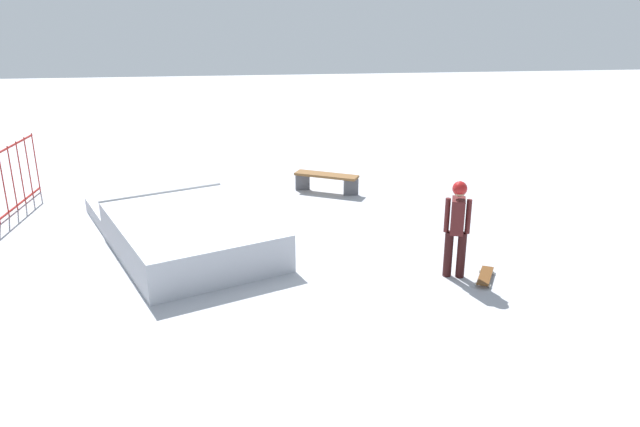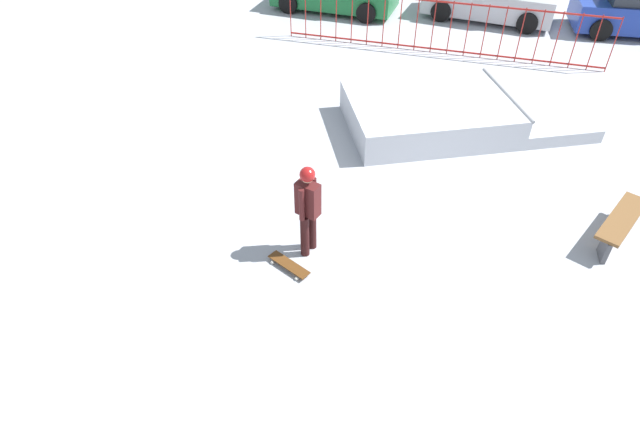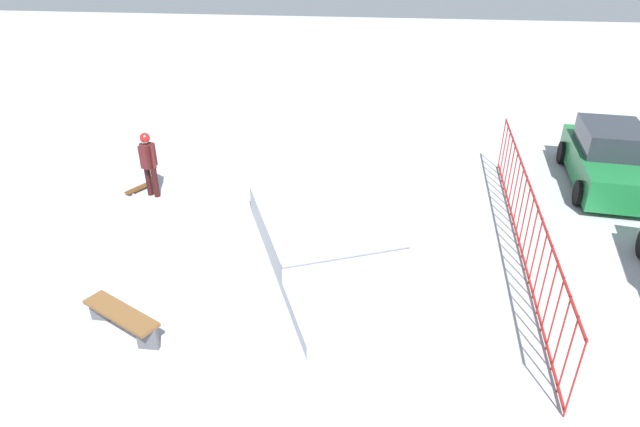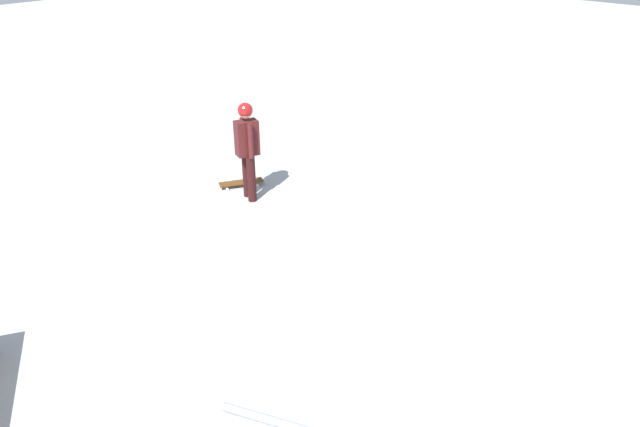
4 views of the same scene
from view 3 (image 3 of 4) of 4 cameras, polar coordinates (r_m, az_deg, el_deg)
ground_plane at (r=12.51m, az=-5.07°, el=-2.43°), size 60.00×60.00×0.00m
skate_ramp at (r=11.81m, az=0.83°, el=-2.61°), size 5.98×4.47×0.74m
skater at (r=14.52m, az=-17.48°, el=5.37°), size 0.43×0.42×1.73m
skateboard at (r=15.27m, az=-18.38°, el=2.53°), size 0.80×0.56×0.09m
perimeter_fence at (r=12.34m, az=20.74°, el=-0.75°), size 9.06×0.62×1.50m
park_bench at (r=10.20m, az=-20.02°, el=-10.15°), size 1.12×1.60×0.48m
parked_car_green at (r=16.48m, az=27.86°, el=5.00°), size 4.26×2.28×1.60m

